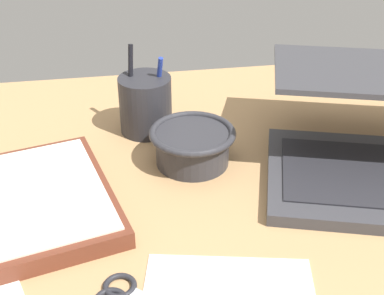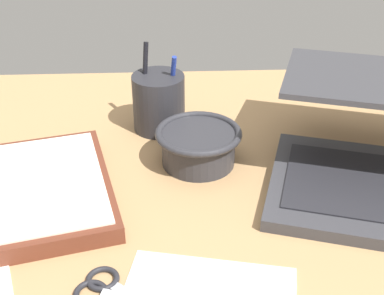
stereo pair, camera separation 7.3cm
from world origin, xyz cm
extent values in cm
cube|color=tan|center=(0.00, 0.00, 1.00)|extent=(140.00, 100.00, 2.00)
cylinder|color=#2D2D33|center=(4.30, 14.35, 4.61)|extent=(11.20, 11.20, 5.22)
torus|color=#2D2D33|center=(4.30, 14.35, 7.22)|extent=(13.17, 13.17, 1.05)
cylinder|color=#28282D|center=(-1.75, 25.79, 6.83)|extent=(8.78, 8.78, 9.65)
cylinder|color=black|center=(-4.01, 26.63, 9.93)|extent=(1.82, 3.56, 13.76)
cylinder|color=#233899|center=(0.51, 26.65, 9.14)|extent=(1.85, 3.53, 12.17)
cube|color=silver|center=(-17.93, 6.22, 4.63)|extent=(21.80, 26.77, 0.30)
torus|color=#232328|center=(-8.13, -10.26, 2.30)|extent=(3.90, 3.90, 0.70)
camera|label=1|loc=(-7.19, -54.45, 46.98)|focal=50.00mm
camera|label=2|loc=(0.08, -55.22, 46.98)|focal=50.00mm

